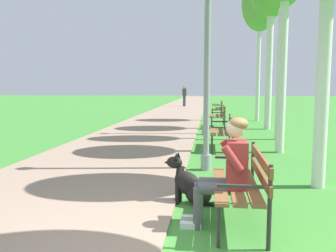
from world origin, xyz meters
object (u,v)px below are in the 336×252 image
dog_black (191,185)px  person_seated_on_near_bench (227,168)px  park_bench_far (219,114)px  birch_tree_sixth (260,4)px  lamp_post_near (207,50)px  park_bench_furthest (218,107)px  park_bench_near (244,180)px  lamp_post_mid (206,68)px  pedestrian_distant (184,96)px  park_bench_mid (224,129)px

dog_black → person_seated_on_near_bench: bearing=-58.8°
park_bench_far → birch_tree_sixth: (1.81, 2.81, 4.76)m
dog_black → birch_tree_sixth: size_ratio=0.13×
dog_black → lamp_post_near: lamp_post_near is taller
birch_tree_sixth → park_bench_furthest: bearing=131.1°
person_seated_on_near_bench → lamp_post_near: 3.15m
park_bench_near → park_bench_furthest: 14.58m
person_seated_on_near_bench → birch_tree_sixth: (1.98, 12.72, 4.59)m
lamp_post_near → person_seated_on_near_bench: bearing=-84.6°
lamp_post_near → dog_black: bearing=-95.1°
park_bench_furthest → lamp_post_mid: 7.28m
lamp_post_near → lamp_post_mid: (-0.10, 4.96, -0.07)m
park_bench_near → lamp_post_near: bearing=100.3°
lamp_post_near → birch_tree_sixth: (2.24, 10.01, 3.01)m
person_seated_on_near_bench → park_bench_furthest: bearing=89.1°
park_bench_near → park_bench_far: (-0.04, 9.76, 0.00)m
park_bench_far → dog_black: bearing=-93.8°
lamp_post_mid → pedestrian_distant: lamp_post_mid is taller
park_bench_far → person_seated_on_near_bench: person_seated_on_near_bench is taller
park_bench_near → pedestrian_distant: 23.96m
park_bench_near → dog_black: bearing=138.6°
park_bench_furthest → lamp_post_near: size_ratio=0.34×
park_bench_far → birch_tree_sixth: bearing=57.2°
park_bench_far → park_bench_furthest: size_ratio=1.00×
park_bench_mid → lamp_post_near: lamp_post_near is taller
dog_black → park_bench_near: bearing=-41.4°
park_bench_furthest → dog_black: (-0.66, -14.02, -0.25)m
person_seated_on_near_bench → dog_black: 0.94m
dog_black → lamp_post_near: size_ratio=0.19×
park_bench_mid → person_seated_on_near_bench: size_ratio=1.20×
park_bench_far → park_bench_mid: bearing=-90.1°
park_bench_mid → dog_black: bearing=-97.8°
lamp_post_near → pedestrian_distant: (-2.00, 21.27, -1.42)m
lamp_post_mid → birch_tree_sixth: (2.34, 5.05, 3.08)m
park_bench_mid → pedestrian_distant: (-2.41, 18.93, 0.33)m
park_bench_near → birch_tree_sixth: 13.56m
park_bench_furthest → person_seated_on_near_bench: (-0.23, -14.73, 0.17)m
park_bench_mid → person_seated_on_near_bench: 5.05m
park_bench_furthest → lamp_post_near: 12.16m
person_seated_on_near_bench → pedestrian_distant: (-2.25, 23.98, 0.16)m
park_bench_furthest → birch_tree_sixth: 5.45m
park_bench_far → dog_black: 9.22m
lamp_post_mid → park_bench_mid: bearing=-78.8°
lamp_post_near → park_bench_far: bearing=86.6°
person_seated_on_near_bench → birch_tree_sixth: 13.67m
park_bench_far → person_seated_on_near_bench: size_ratio=1.20×
park_bench_mid → park_bench_far: (0.01, 4.86, 0.00)m
park_bench_near → park_bench_furthest: size_ratio=1.00×
park_bench_near → lamp_post_near: size_ratio=0.34×
lamp_post_near → pedestrian_distant: bearing=95.4°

